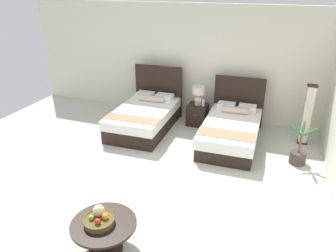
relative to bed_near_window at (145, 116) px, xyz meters
name	(u,v)px	position (x,y,z in m)	size (l,w,h in m)	color
ground_plane	(158,173)	(1.06, -1.80, -0.33)	(9.75, 9.83, 0.02)	beige
wall_back	(203,63)	(1.06, 1.32, 1.12)	(9.75, 0.12, 2.87)	silver
bed_near_window	(145,116)	(0.00, 0.00, 0.00)	(1.33, 2.16, 1.35)	black
bed_near_corner	(231,130)	(2.11, 0.00, -0.02)	(1.26, 2.22, 1.25)	black
nightstand	(197,114)	(1.13, 0.68, -0.06)	(0.48, 0.49, 0.53)	black
table_lamp	(198,94)	(1.13, 0.70, 0.49)	(0.31, 0.31, 0.47)	beige
vase	(203,103)	(1.28, 0.64, 0.29)	(0.08, 0.08, 0.17)	#ADC1D0
coffee_table	(104,229)	(1.10, -3.83, 0.03)	(0.88, 0.88, 0.45)	black
fruit_bowl	(99,219)	(1.05, -3.84, 0.21)	(0.42, 0.42, 0.22)	brown
floor_lamp_corner	(307,115)	(3.65, 0.53, 0.36)	(0.21, 0.21, 1.35)	black
potted_palm	(298,153)	(3.55, -0.47, -0.10)	(0.58, 0.49, 0.89)	#453836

